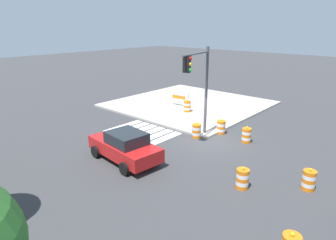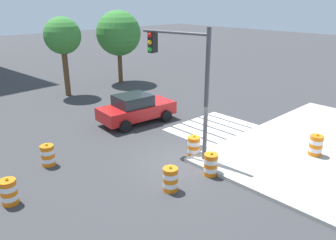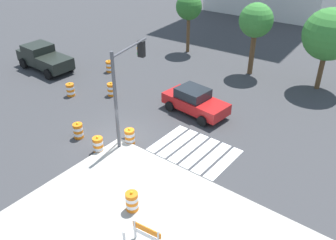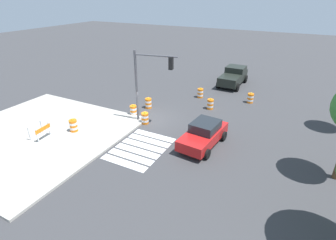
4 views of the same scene
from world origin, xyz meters
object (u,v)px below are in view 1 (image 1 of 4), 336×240
at_px(traffic_barrel_median_far, 221,127).
at_px(traffic_light_pole, 199,78).
at_px(traffic_barrel_crosswalk_end, 246,135).
at_px(traffic_barrel_median_near, 196,131).
at_px(sports_car, 125,146).
at_px(construction_barricade, 180,99).
at_px(traffic_barrel_on_sidewalk, 187,106).
at_px(traffic_barrel_near_corner, 309,180).
at_px(traffic_barrel_lane_center, 242,179).

xyz_separation_m(traffic_barrel_median_far, traffic_light_pole, (0.45, 2.04, 3.46)).
bearing_deg(traffic_barrel_crosswalk_end, traffic_barrel_median_near, 26.44).
distance_m(sports_car, construction_barricade, 11.19).
xyz_separation_m(traffic_barrel_median_near, traffic_barrel_on_sidewalk, (3.72, -3.82, 0.15)).
xyz_separation_m(traffic_barrel_near_corner, traffic_barrel_median_far, (6.55, -3.44, 0.00)).
bearing_deg(traffic_barrel_near_corner, traffic_barrel_median_far, -27.70).
bearing_deg(construction_barricade, traffic_barrel_on_sidewalk, 146.08).
xyz_separation_m(traffic_barrel_near_corner, traffic_barrel_lane_center, (2.22, 1.81, 0.00)).
bearing_deg(sports_car, construction_barricade, -65.57).
height_order(traffic_barrel_median_near, traffic_barrel_on_sidewalk, traffic_barrel_on_sidewalk).
xyz_separation_m(traffic_barrel_median_far, traffic_barrel_on_sidewalk, (4.52, -2.17, 0.15)).
bearing_deg(traffic_barrel_crosswalk_end, sports_car, 61.17).
xyz_separation_m(traffic_barrel_crosswalk_end, traffic_barrel_on_sidewalk, (6.48, -2.44, 0.15)).
bearing_deg(traffic_barrel_on_sidewalk, construction_barricade, -33.92).
relative_size(traffic_barrel_lane_center, traffic_light_pole, 0.19).
height_order(traffic_barrel_near_corner, traffic_barrel_lane_center, same).
relative_size(traffic_barrel_median_near, construction_barricade, 0.77).
relative_size(traffic_barrel_on_sidewalk, traffic_light_pole, 0.19).
distance_m(sports_car, traffic_barrel_median_near, 5.27).
height_order(traffic_barrel_near_corner, construction_barricade, construction_barricade).
distance_m(construction_barricade, traffic_light_pole, 8.56).
height_order(sports_car, traffic_barrel_crosswalk_end, sports_car).
distance_m(traffic_barrel_near_corner, traffic_barrel_crosswalk_end, 5.57).
relative_size(traffic_barrel_lane_center, construction_barricade, 0.77).
bearing_deg(traffic_barrel_lane_center, traffic_barrel_median_near, -35.07).
bearing_deg(traffic_barrel_near_corner, traffic_barrel_median_near, -13.72).
distance_m(traffic_barrel_crosswalk_end, construction_barricade, 9.01).
bearing_deg(sports_car, traffic_barrel_median_near, -99.33).
xyz_separation_m(sports_car, traffic_barrel_on_sidewalk, (2.87, -9.01, -0.21)).
height_order(traffic_barrel_near_corner, traffic_barrel_on_sidewalk, traffic_barrel_on_sidewalk).
height_order(traffic_barrel_crosswalk_end, traffic_barrel_median_far, same).
relative_size(traffic_barrel_crosswalk_end, construction_barricade, 0.77).
bearing_deg(traffic_barrel_crosswalk_end, traffic_barrel_median_far, -7.87).
distance_m(traffic_barrel_near_corner, construction_barricade, 14.52).
distance_m(traffic_barrel_near_corner, traffic_barrel_median_far, 7.39).
distance_m(traffic_barrel_median_far, construction_barricade, 7.13).
relative_size(traffic_barrel_median_far, traffic_barrel_lane_center, 1.00).
relative_size(sports_car, traffic_light_pole, 0.81).
bearing_deg(traffic_barrel_median_near, traffic_barrel_on_sidewalk, -45.72).
relative_size(traffic_barrel_crosswalk_end, traffic_barrel_lane_center, 1.00).
height_order(traffic_barrel_median_far, traffic_barrel_lane_center, same).
xyz_separation_m(sports_car, traffic_barrel_crosswalk_end, (-3.61, -6.56, -0.36)).
height_order(traffic_barrel_near_corner, traffic_light_pole, traffic_light_pole).
distance_m(traffic_barrel_near_corner, traffic_barrel_median_near, 7.56).
bearing_deg(traffic_barrel_lane_center, traffic_light_pole, -33.86).
relative_size(sports_car, traffic_barrel_lane_center, 4.37).
bearing_deg(traffic_light_pole, sports_car, 75.92).
xyz_separation_m(traffic_barrel_crosswalk_end, traffic_barrel_median_near, (2.76, 1.37, 0.00)).
bearing_deg(traffic_barrel_near_corner, traffic_barrel_lane_center, 39.10).
relative_size(sports_car, traffic_barrel_crosswalk_end, 4.37).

